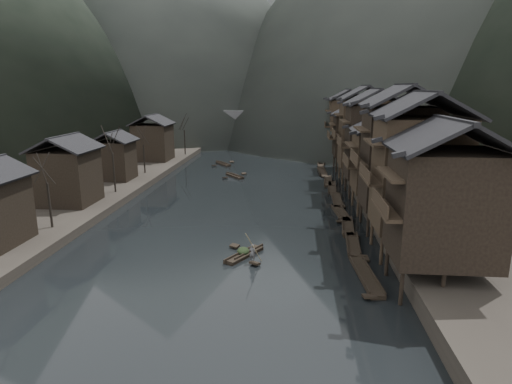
# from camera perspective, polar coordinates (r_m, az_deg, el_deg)

# --- Properties ---
(water) EXTENTS (300.00, 300.00, 0.00)m
(water) POSITION_cam_1_polar(r_m,az_deg,el_deg) (41.51, -4.41, -7.04)
(water) COLOR black
(water) RESTS_ON ground
(right_bank) EXTENTS (40.00, 200.00, 1.80)m
(right_bank) POSITION_cam_1_polar(r_m,az_deg,el_deg) (84.38, 24.72, 3.12)
(right_bank) COLOR #2D2823
(right_bank) RESTS_ON ground
(left_bank) EXTENTS (40.00, 200.00, 1.20)m
(left_bank) POSITION_cam_1_polar(r_m,az_deg,el_deg) (89.71, -22.66, 3.69)
(left_bank) COLOR #2D2823
(left_bank) RESTS_ON ground
(stilt_houses) EXTENTS (9.00, 67.60, 15.27)m
(stilt_houses) POSITION_cam_1_polar(r_m,az_deg,el_deg) (58.72, 15.69, 7.50)
(stilt_houses) COLOR black
(stilt_houses) RESTS_ON ground
(left_houses) EXTENTS (8.10, 53.20, 8.73)m
(left_houses) POSITION_cam_1_polar(r_m,az_deg,el_deg) (64.96, -19.70, 4.98)
(left_houses) COLOR black
(left_houses) RESTS_ON left_bank
(bare_trees) EXTENTS (3.79, 61.49, 7.58)m
(bare_trees) POSITION_cam_1_polar(r_m,az_deg,el_deg) (63.32, -16.92, 5.68)
(bare_trees) COLOR black
(bare_trees) RESTS_ON left_bank
(moored_sampans) EXTENTS (2.47, 68.08, 0.47)m
(moored_sampans) POSITION_cam_1_polar(r_m,az_deg,el_deg) (64.67, 9.96, 0.63)
(moored_sampans) COLOR black
(moored_sampans) RESTS_ON water
(midriver_boats) EXTENTS (13.77, 36.57, 0.44)m
(midriver_boats) POSITION_cam_1_polar(r_m,az_deg,el_deg) (86.27, -1.04, 4.13)
(midriver_boats) COLOR black
(midriver_boats) RESTS_ON water
(stone_bridge) EXTENTS (40.00, 6.00, 9.00)m
(stone_bridge) POSITION_cam_1_polar(r_m,az_deg,el_deg) (110.84, 1.67, 8.85)
(stone_bridge) COLOR #4C4C4F
(stone_bridge) RESTS_ON ground
(hero_sampan) EXTENTS (3.28, 4.79, 0.44)m
(hero_sampan) POSITION_cam_1_polar(r_m,az_deg,el_deg) (38.66, -1.59, -8.29)
(hero_sampan) COLOR black
(hero_sampan) RESTS_ON water
(cargo_heap) EXTENTS (1.11, 1.45, 0.67)m
(cargo_heap) POSITION_cam_1_polar(r_m,az_deg,el_deg) (38.65, -1.74, -7.39)
(cargo_heap) COLOR black
(cargo_heap) RESTS_ON hero_sampan
(boatman) EXTENTS (0.66, 0.52, 1.58)m
(boatman) POSITION_cam_1_polar(r_m,az_deg,el_deg) (36.78, -0.49, -7.75)
(boatman) COLOR #5C5C5E
(boatman) RESTS_ON hero_sampan
(bamboo_pole) EXTENTS (1.45, 1.69, 3.45)m
(bamboo_pole) POSITION_cam_1_polar(r_m,az_deg,el_deg) (35.91, -0.18, -4.03)
(bamboo_pole) COLOR #8C7A51
(bamboo_pole) RESTS_ON boatman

